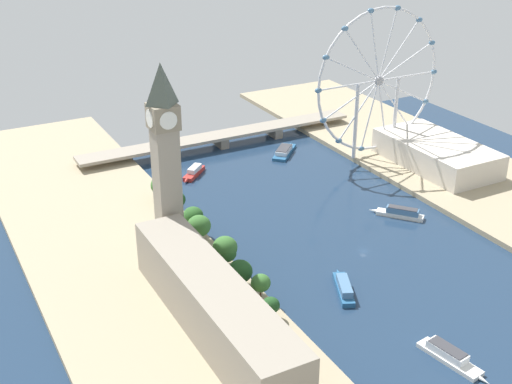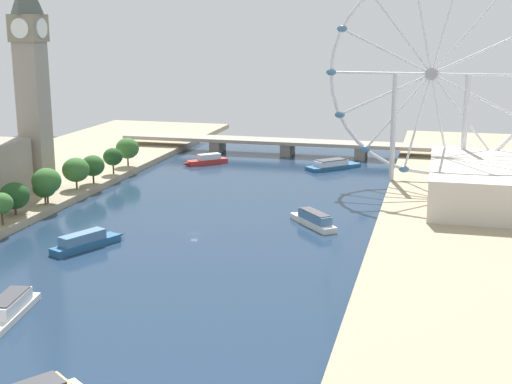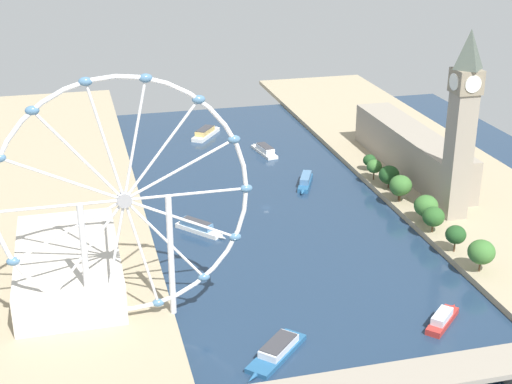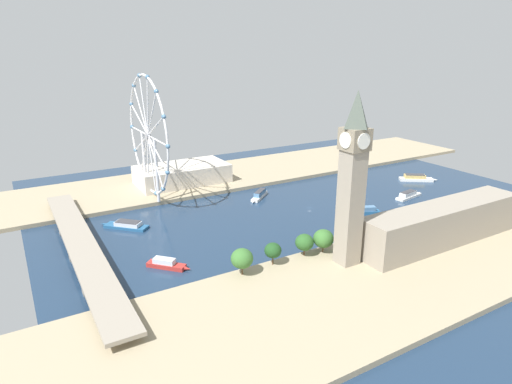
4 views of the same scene
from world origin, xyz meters
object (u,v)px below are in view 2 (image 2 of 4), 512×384
at_px(clock_tower, 32,77).
at_px(ferris_wheel, 431,76).
at_px(tour_boat_4, 207,160).
at_px(tour_boat_3, 313,219).
at_px(river_bridge, 288,143).
at_px(tour_boat_1, 8,309).
at_px(tour_boat_5, 86,241).
at_px(tour_boat_2, 333,165).
at_px(riverside_hall, 482,183).

relative_size(clock_tower, ferris_wheel, 0.98).
bearing_deg(tour_boat_4, tour_boat_3, 82.82).
relative_size(clock_tower, river_bridge, 0.47).
bearing_deg(river_bridge, tour_boat_1, -94.93).
relative_size(ferris_wheel, tour_boat_4, 4.39).
height_order(river_bridge, tour_boat_4, river_bridge).
xyz_separation_m(clock_tower, tour_boat_3, (126.50, -19.12, -49.39)).
xyz_separation_m(river_bridge, tour_boat_5, (-29.76, -190.04, -4.37)).
relative_size(tour_boat_4, tour_boat_5, 0.74).
bearing_deg(clock_tower, tour_boat_2, 37.73).
bearing_deg(ferris_wheel, riverside_hall, -56.64).
height_order(clock_tower, tour_boat_1, clock_tower).
height_order(ferris_wheel, riverside_hall, ferris_wheel).
distance_m(riverside_hall, tour_boat_3, 75.63).
xyz_separation_m(tour_boat_1, tour_boat_2, (52.79, 215.27, -0.25)).
distance_m(river_bridge, tour_boat_5, 192.41).
xyz_separation_m(ferris_wheel, tour_boat_4, (-116.32, 29.08, -49.32)).
relative_size(ferris_wheel, river_bridge, 0.48).
xyz_separation_m(clock_tower, riverside_hall, (188.76, 22.98, -40.92)).
xyz_separation_m(riverside_hall, tour_boat_2, (-71.05, 68.08, -8.86)).
bearing_deg(tour_boat_5, tour_boat_4, 27.23).
bearing_deg(ferris_wheel, tour_boat_4, 165.96).
distance_m(tour_boat_4, tour_boat_5, 152.22).
bearing_deg(river_bridge, ferris_wheel, -40.10).
height_order(riverside_hall, tour_boat_5, riverside_hall).
relative_size(clock_tower, tour_boat_5, 3.21).
height_order(riverside_hall, river_bridge, riverside_hall).
distance_m(clock_tower, tour_boat_5, 99.70).
bearing_deg(tour_boat_3, clock_tower, 41.43).
distance_m(river_bridge, tour_boat_1, 249.75).
distance_m(ferris_wheel, tour_boat_4, 129.65).
xyz_separation_m(tour_boat_1, tour_boat_3, (61.59, 105.10, 0.14)).
bearing_deg(tour_boat_1, riverside_hall, 130.72).
xyz_separation_m(tour_boat_1, tour_boat_4, (-15.21, 210.80, -0.10)).
bearing_deg(riverside_hall, clock_tower, -173.06).
height_order(clock_tower, tour_boat_4, clock_tower).
xyz_separation_m(ferris_wheel, river_bridge, (-79.64, 67.06, -44.78)).
bearing_deg(tour_boat_1, tour_boat_2, 157.01).
xyz_separation_m(riverside_hall, tour_boat_3, (-62.25, -42.09, -8.47)).
bearing_deg(clock_tower, riverside_hall, 6.94).
bearing_deg(tour_boat_2, river_bridge, 88.14).
bearing_deg(river_bridge, clock_tower, -124.74).
xyz_separation_m(tour_boat_3, tour_boat_5, (-69.87, -46.36, -0.07)).
bearing_deg(clock_tower, tour_boat_5, -49.14).
bearing_deg(tour_boat_4, ferris_wheel, 122.78).
distance_m(riverside_hall, tour_boat_2, 98.80).
distance_m(clock_tower, tour_boat_4, 111.49).
bearing_deg(tour_boat_2, tour_boat_3, -130.35).
height_order(tour_boat_1, tour_boat_2, tour_boat_1).
xyz_separation_m(tour_boat_4, tour_boat_5, (6.93, -152.06, 0.17)).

